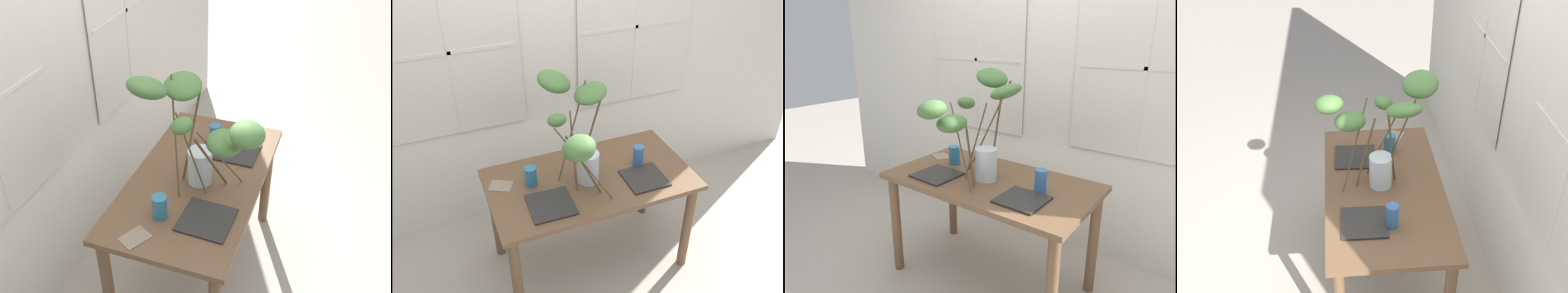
% 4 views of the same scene
% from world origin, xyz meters
% --- Properties ---
extents(ground, '(14.00, 14.00, 0.00)m').
position_xyz_m(ground, '(0.00, 0.00, 0.00)').
color(ground, '#B7AD9E').
extents(back_wall_with_windows, '(4.86, 0.14, 2.77)m').
position_xyz_m(back_wall_with_windows, '(0.00, 0.80, 1.39)').
color(back_wall_with_windows, silver).
rests_on(back_wall_with_windows, ground).
extents(dining_table, '(1.31, 0.72, 0.75)m').
position_xyz_m(dining_table, '(0.00, 0.00, 0.63)').
color(dining_table, brown).
rests_on(dining_table, ground).
extents(vase_with_branches, '(0.49, 0.79, 0.71)m').
position_xyz_m(vase_with_branches, '(-0.09, -0.02, 1.15)').
color(vase_with_branches, silver).
rests_on(vase_with_branches, dining_table).
extents(drinking_glass_blue_left, '(0.08, 0.08, 0.13)m').
position_xyz_m(drinking_glass_blue_left, '(-0.37, 0.07, 0.81)').
color(drinking_glass_blue_left, teal).
rests_on(drinking_glass_blue_left, dining_table).
extents(drinking_glass_blue_right, '(0.07, 0.07, 0.14)m').
position_xyz_m(drinking_glass_blue_right, '(0.35, 0.01, 0.82)').
color(drinking_glass_blue_right, '#386BAD').
rests_on(drinking_glass_blue_right, dining_table).
extents(plate_square_left, '(0.27, 0.27, 0.01)m').
position_xyz_m(plate_square_left, '(-0.32, -0.16, 0.75)').
color(plate_square_left, '#2D2B28').
rests_on(plate_square_left, dining_table).
extents(plate_square_right, '(0.26, 0.26, 0.01)m').
position_xyz_m(plate_square_right, '(0.32, -0.14, 0.75)').
color(plate_square_right, '#2D2B28').
rests_on(plate_square_right, dining_table).
extents(napkin_folded, '(0.17, 0.16, 0.00)m').
position_xyz_m(napkin_folded, '(-0.55, 0.13, 0.75)').
color(napkin_folded, gray).
rests_on(napkin_folded, dining_table).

